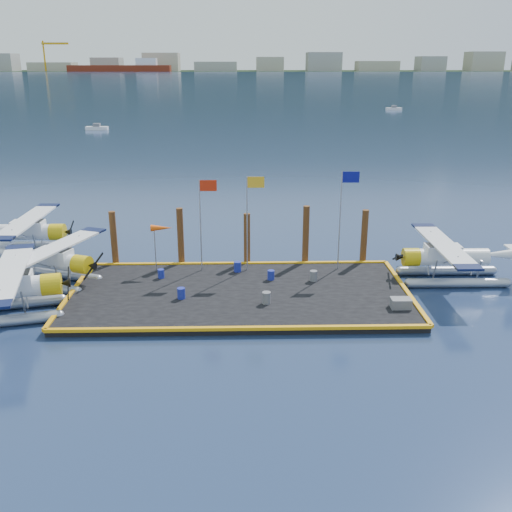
# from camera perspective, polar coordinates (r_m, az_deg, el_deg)

# --- Properties ---
(ground) EXTENTS (4000.00, 4000.00, 0.00)m
(ground) POSITION_cam_1_polar(r_m,az_deg,el_deg) (34.34, -1.64, -4.18)
(ground) COLOR navy
(ground) RESTS_ON ground
(dock) EXTENTS (20.00, 10.00, 0.40)m
(dock) POSITION_cam_1_polar(r_m,az_deg,el_deg) (34.26, -1.64, -3.87)
(dock) COLOR black
(dock) RESTS_ON ground
(dock_bumpers) EXTENTS (20.25, 10.25, 0.18)m
(dock_bumpers) POSITION_cam_1_polar(r_m,az_deg,el_deg) (34.15, -1.65, -3.42)
(dock_bumpers) COLOR #EC9F0D
(dock_bumpers) RESTS_ON dock
(far_backdrop) EXTENTS (3050.00, 2050.00, 810.00)m
(far_backdrop) POSITION_cam_1_polar(r_m,az_deg,el_deg) (1785.30, 6.68, 18.58)
(far_backdrop) COLOR black
(far_backdrop) RESTS_ON ground
(seaplane_a) EXTENTS (9.29, 10.08, 3.57)m
(seaplane_a) POSITION_cam_1_polar(r_m,az_deg,el_deg) (34.05, -23.95, -3.27)
(seaplane_a) COLOR #989CA6
(seaplane_a) RESTS_ON ground
(seaplane_b) EXTENTS (8.73, 9.26, 3.34)m
(seaplane_b) POSITION_cam_1_polar(r_m,az_deg,el_deg) (38.08, -19.87, -0.64)
(seaplane_b) COLOR #989CA6
(seaplane_b) RESTS_ON ground
(seaplane_c) EXTENTS (8.98, 9.89, 3.53)m
(seaplane_c) POSITION_cam_1_polar(r_m,az_deg,el_deg) (44.78, -22.23, 2.01)
(seaplane_c) COLOR #989CA6
(seaplane_c) RESTS_ON ground
(seaplane_d) EXTENTS (8.61, 9.48, 3.39)m
(seaplane_d) POSITION_cam_1_polar(r_m,az_deg,el_deg) (38.37, 18.64, -0.33)
(seaplane_d) COLOR #989CA6
(seaplane_d) RESTS_ON ground
(drum_0) EXTENTS (0.41, 0.41, 0.57)m
(drum_0) POSITION_cam_1_polar(r_m,az_deg,el_deg) (36.67, -9.47, -1.75)
(drum_0) COLOR navy
(drum_0) RESTS_ON dock
(drum_1) EXTENTS (0.49, 0.49, 0.69)m
(drum_1) POSITION_cam_1_polar(r_m,az_deg,el_deg) (32.41, 1.05, -4.20)
(drum_1) COLOR slate
(drum_1) RESTS_ON dock
(drum_2) EXTENTS (0.44, 0.44, 0.61)m
(drum_2) POSITION_cam_1_polar(r_m,az_deg,el_deg) (35.90, 1.50, -1.91)
(drum_2) COLOR navy
(drum_2) RESTS_ON dock
(drum_3) EXTENTS (0.46, 0.46, 0.64)m
(drum_3) POSITION_cam_1_polar(r_m,az_deg,el_deg) (33.35, -7.49, -3.72)
(drum_3) COLOR navy
(drum_3) RESTS_ON dock
(drum_4) EXTENTS (0.47, 0.47, 0.66)m
(drum_4) POSITION_cam_1_polar(r_m,az_deg,el_deg) (35.87, 5.77, -1.99)
(drum_4) COLOR slate
(drum_4) RESTS_ON dock
(drum_5) EXTENTS (0.48, 0.48, 0.67)m
(drum_5) POSITION_cam_1_polar(r_m,az_deg,el_deg) (37.29, -1.86, -1.07)
(drum_5) COLOR navy
(drum_5) RESTS_ON dock
(crate) EXTENTS (1.11, 0.74, 0.55)m
(crate) POSITION_cam_1_polar(r_m,az_deg,el_deg) (32.88, 14.27, -4.59)
(crate) COLOR slate
(crate) RESTS_ON dock
(flagpole_red) EXTENTS (1.14, 0.08, 6.00)m
(flagpole_red) POSITION_cam_1_polar(r_m,az_deg,el_deg) (36.62, -5.29, 4.49)
(flagpole_red) COLOR #93939B
(flagpole_red) RESTS_ON dock
(flagpole_yellow) EXTENTS (1.14, 0.08, 6.20)m
(flagpole_yellow) POSITION_cam_1_polar(r_m,az_deg,el_deg) (36.51, -0.58, 4.71)
(flagpole_yellow) COLOR #93939B
(flagpole_yellow) RESTS_ON dock
(flagpole_blue) EXTENTS (1.14, 0.08, 6.50)m
(flagpole_blue) POSITION_cam_1_polar(r_m,az_deg,el_deg) (37.04, 8.76, 4.97)
(flagpole_blue) COLOR #93939B
(flagpole_blue) RESTS_ON dock
(windsock) EXTENTS (1.40, 0.44, 3.12)m
(windsock) POSITION_cam_1_polar(r_m,az_deg,el_deg) (37.22, -9.44, 2.68)
(windsock) COLOR #93939B
(windsock) RESTS_ON dock
(piling_0) EXTENTS (0.44, 0.44, 4.00)m
(piling_0) POSITION_cam_1_polar(r_m,az_deg,el_deg) (39.70, -14.01, 1.54)
(piling_0) COLOR #4F2F16
(piling_0) RESTS_ON ground
(piling_1) EXTENTS (0.44, 0.44, 4.20)m
(piling_1) POSITION_cam_1_polar(r_m,az_deg,el_deg) (38.93, -7.55, 1.76)
(piling_1) COLOR #4F2F16
(piling_1) RESTS_ON ground
(piling_2) EXTENTS (0.44, 0.44, 3.80)m
(piling_2) POSITION_cam_1_polar(r_m,az_deg,el_deg) (38.76, -0.91, 1.54)
(piling_2) COLOR #4F2F16
(piling_2) RESTS_ON ground
(piling_3) EXTENTS (0.44, 0.44, 4.30)m
(piling_3) POSITION_cam_1_polar(r_m,az_deg,el_deg) (38.92, 4.99, 1.93)
(piling_3) COLOR #4F2F16
(piling_3) RESTS_ON ground
(piling_4) EXTENTS (0.44, 0.44, 4.00)m
(piling_4) POSITION_cam_1_polar(r_m,az_deg,el_deg) (39.60, 10.75, 1.73)
(piling_4) COLOR #4F2F16
(piling_4) RESTS_ON ground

